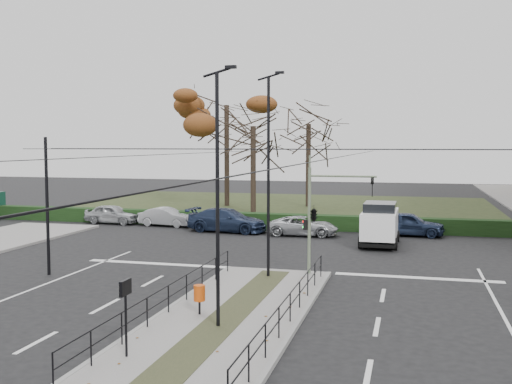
{
  "coord_description": "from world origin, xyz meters",
  "views": [
    {
      "loc": [
        5.63,
        -20.67,
        5.7
      ],
      "look_at": [
        -1.72,
        7.66,
        3.35
      ],
      "focal_mm": 42.0,
      "sensor_mm": 36.0,
      "label": 1
    }
  ],
  "objects_px": {
    "bare_tree_center": "(309,130)",
    "litter_bin": "(199,293)",
    "info_panel": "(125,296)",
    "bare_tree_near": "(253,133)",
    "rust_tree": "(227,105)",
    "parked_car_first": "(113,214)",
    "parked_car_third": "(227,220)",
    "parked_car_second": "(167,217)",
    "streetlamp_median_near": "(218,196)",
    "traffic_light": "(316,212)",
    "streetlamp_median_far": "(269,174)",
    "parked_car_fifth": "(408,224)",
    "white_van": "(380,223)",
    "parked_car_fourth": "(303,226)"
  },
  "relations": [
    {
      "from": "streetlamp_median_near",
      "to": "rust_tree",
      "type": "xyz_separation_m",
      "value": [
        -10.56,
        34.76,
        5.04
      ]
    },
    {
      "from": "streetlamp_median_far",
      "to": "rust_tree",
      "type": "height_order",
      "value": "rust_tree"
    },
    {
      "from": "litter_bin",
      "to": "parked_car_third",
      "type": "relative_size",
      "value": 0.18
    },
    {
      "from": "bare_tree_center",
      "to": "litter_bin",
      "type": "bearing_deg",
      "value": -86.23
    },
    {
      "from": "bare_tree_center",
      "to": "parked_car_fifth",
      "type": "xyz_separation_m",
      "value": [
        8.8,
        -14.99,
        -6.19
      ]
    },
    {
      "from": "streetlamp_median_near",
      "to": "bare_tree_center",
      "type": "distance_m",
      "value": 36.3
    },
    {
      "from": "info_panel",
      "to": "rust_tree",
      "type": "relative_size",
      "value": 0.17
    },
    {
      "from": "bare_tree_center",
      "to": "parked_car_first",
      "type": "bearing_deg",
      "value": -129.21
    },
    {
      "from": "litter_bin",
      "to": "parked_car_third",
      "type": "height_order",
      "value": "parked_car_third"
    },
    {
      "from": "parked_car_second",
      "to": "white_van",
      "type": "relative_size",
      "value": 0.86
    },
    {
      "from": "traffic_light",
      "to": "litter_bin",
      "type": "xyz_separation_m",
      "value": [
        -2.7,
        -7.06,
        -1.97
      ]
    },
    {
      "from": "parked_car_second",
      "to": "streetlamp_median_near",
      "type": "bearing_deg",
      "value": -148.02
    },
    {
      "from": "parked_car_third",
      "to": "bare_tree_center",
      "type": "distance_m",
      "value": 17.5
    },
    {
      "from": "parked_car_fifth",
      "to": "info_panel",
      "type": "bearing_deg",
      "value": 166.17
    },
    {
      "from": "streetlamp_median_near",
      "to": "bare_tree_near",
      "type": "relative_size",
      "value": 0.84
    },
    {
      "from": "streetlamp_median_near",
      "to": "rust_tree",
      "type": "height_order",
      "value": "rust_tree"
    },
    {
      "from": "parked_car_fourth",
      "to": "parked_car_fifth",
      "type": "bearing_deg",
      "value": -78.62
    },
    {
      "from": "bare_tree_near",
      "to": "traffic_light",
      "type": "bearing_deg",
      "value": -68.65
    },
    {
      "from": "streetlamp_median_far",
      "to": "bare_tree_center",
      "type": "height_order",
      "value": "bare_tree_center"
    },
    {
      "from": "rust_tree",
      "to": "bare_tree_near",
      "type": "distance_m",
      "value": 6.71
    },
    {
      "from": "parked_car_third",
      "to": "white_van",
      "type": "xyz_separation_m",
      "value": [
        9.88,
        -2.75,
        0.5
      ]
    },
    {
      "from": "parked_car_second",
      "to": "parked_car_fifth",
      "type": "height_order",
      "value": "parked_car_fifth"
    },
    {
      "from": "traffic_light",
      "to": "parked_car_fourth",
      "type": "height_order",
      "value": "traffic_light"
    },
    {
      "from": "bare_tree_near",
      "to": "rust_tree",
      "type": "bearing_deg",
      "value": 127.49
    },
    {
      "from": "white_van",
      "to": "rust_tree",
      "type": "height_order",
      "value": "rust_tree"
    },
    {
      "from": "litter_bin",
      "to": "parked_car_fourth",
      "type": "bearing_deg",
      "value": 89.42
    },
    {
      "from": "streetlamp_median_far",
      "to": "bare_tree_center",
      "type": "distance_m",
      "value": 29.22
    },
    {
      "from": "parked_car_fourth",
      "to": "rust_tree",
      "type": "bearing_deg",
      "value": 30.33
    },
    {
      "from": "litter_bin",
      "to": "parked_car_fifth",
      "type": "xyz_separation_m",
      "value": [
        6.49,
        19.96,
        -0.08
      ]
    },
    {
      "from": "white_van",
      "to": "parked_car_first",
      "type": "bearing_deg",
      "value": 166.63
    },
    {
      "from": "info_panel",
      "to": "bare_tree_center",
      "type": "xyz_separation_m",
      "value": [
        -1.78,
        39.11,
        5.2
      ]
    },
    {
      "from": "parked_car_first",
      "to": "parked_car_fifth",
      "type": "xyz_separation_m",
      "value": [
        20.54,
        -0.6,
        0.06
      ]
    },
    {
      "from": "streetlamp_median_near",
      "to": "white_van",
      "type": "distance_m",
      "value": 17.81
    },
    {
      "from": "traffic_light",
      "to": "streetlamp_median_far",
      "type": "distance_m",
      "value": 2.67
    },
    {
      "from": "parked_car_first",
      "to": "bare_tree_center",
      "type": "xyz_separation_m",
      "value": [
        11.74,
        14.39,
        6.25
      ]
    },
    {
      "from": "streetlamp_median_far",
      "to": "streetlamp_median_near",
      "type": "bearing_deg",
      "value": -89.1
    },
    {
      "from": "streetlamp_median_near",
      "to": "parked_car_third",
      "type": "height_order",
      "value": "streetlamp_median_near"
    },
    {
      "from": "parked_car_third",
      "to": "info_panel",
      "type": "bearing_deg",
      "value": -163.52
    },
    {
      "from": "streetlamp_median_far",
      "to": "parked_car_fourth",
      "type": "height_order",
      "value": "streetlamp_median_far"
    },
    {
      "from": "streetlamp_median_near",
      "to": "parked_car_fourth",
      "type": "xyz_separation_m",
      "value": [
        -0.83,
        19.52,
        -3.53
      ]
    },
    {
      "from": "traffic_light",
      "to": "bare_tree_center",
      "type": "bearing_deg",
      "value": 100.18
    },
    {
      "from": "streetlamp_median_near",
      "to": "parked_car_fifth",
      "type": "distance_m",
      "value": 22.01
    },
    {
      "from": "streetlamp_median_far",
      "to": "bare_tree_near",
      "type": "relative_size",
      "value": 0.91
    },
    {
      "from": "streetlamp_median_far",
      "to": "parked_car_fifth",
      "type": "xyz_separation_m",
      "value": [
        5.59,
        13.94,
        -3.72
      ]
    },
    {
      "from": "traffic_light",
      "to": "streetlamp_median_near",
      "type": "height_order",
      "value": "streetlamp_median_near"
    },
    {
      "from": "info_panel",
      "to": "parked_car_fourth",
      "type": "relative_size",
      "value": 0.47
    },
    {
      "from": "parked_car_fourth",
      "to": "bare_tree_center",
      "type": "height_order",
      "value": "bare_tree_center"
    },
    {
      "from": "streetlamp_median_far",
      "to": "bare_tree_center",
      "type": "relative_size",
      "value": 0.87
    },
    {
      "from": "parked_car_first",
      "to": "parked_car_third",
      "type": "xyz_separation_m",
      "value": [
        9.14,
        -1.77,
        0.07
      ]
    },
    {
      "from": "parked_car_fourth",
      "to": "bare_tree_near",
      "type": "relative_size",
      "value": 0.46
    }
  ]
}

